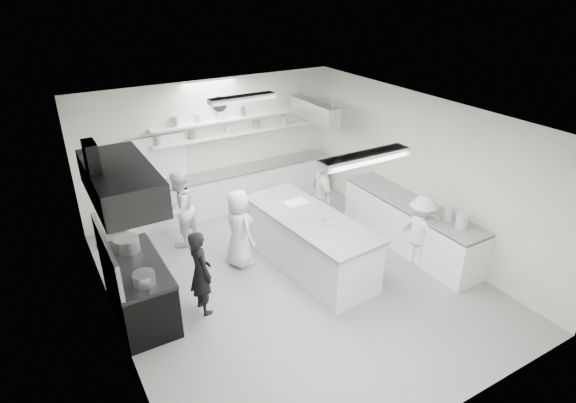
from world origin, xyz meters
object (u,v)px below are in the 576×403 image
cook_back (180,209)px  right_counter (410,225)px  back_counter (233,190)px  cook_stove (201,272)px  stove (139,291)px  prep_island (309,243)px

cook_back → right_counter: bearing=112.8°
right_counter → back_counter: bearing=124.7°
cook_back → back_counter: bearing=176.4°
right_counter → cook_stove: size_ratio=2.24×
cook_stove → stove: bearing=59.6°
cook_back → cook_stove: bearing=43.7°
cook_stove → cook_back: (0.40, 2.21, 0.06)m
prep_island → cook_stove: bearing=179.9°
stove → right_counter: right_counter is taller
back_counter → right_counter: bearing=-55.3°
back_counter → cook_stove: (-2.00, -3.22, 0.28)m
right_counter → cook_back: bearing=148.8°
back_counter → right_counter: size_ratio=1.52×
cook_back → stove: bearing=18.0°
cook_stove → prep_island: bearing=-90.4°
back_counter → prep_island: size_ratio=1.79×
stove → cook_back: cook_back is taller
back_counter → right_counter: right_counter is taller
back_counter → stove: bearing=-136.0°
right_counter → cook_stove: bearing=177.7°
cook_stove → cook_back: bearing=-15.7°
back_counter → prep_island: bearing=-86.5°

